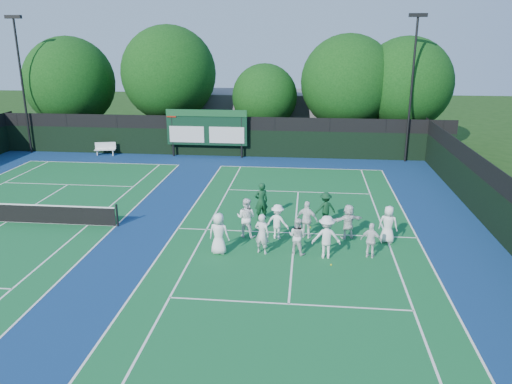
# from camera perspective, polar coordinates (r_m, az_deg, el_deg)

# --- Properties ---
(ground) EXTENTS (120.00, 120.00, 0.00)m
(ground) POSITION_cam_1_polar(r_m,az_deg,el_deg) (22.11, 4.36, -5.69)
(ground) COLOR #15330E
(ground) RESTS_ON ground
(court_apron) EXTENTS (34.00, 32.00, 0.01)m
(court_apron) POSITION_cam_1_polar(r_m,az_deg,el_deg) (23.92, -10.11, -4.09)
(court_apron) COLOR navy
(court_apron) RESTS_ON ground
(near_court) EXTENTS (11.05, 23.85, 0.01)m
(near_court) POSITION_cam_1_polar(r_m,az_deg,el_deg) (23.03, 4.44, -4.70)
(near_court) COLOR #12582B
(near_court) RESTS_ON ground
(left_court) EXTENTS (11.05, 23.85, 0.01)m
(left_court) POSITION_cam_1_polar(r_m,az_deg,el_deg) (27.20, -26.56, -3.05)
(left_court) COLOR #12582B
(left_court) RESTS_ON ground
(back_fence) EXTENTS (34.00, 0.08, 3.00)m
(back_fence) POSITION_cam_1_polar(r_m,az_deg,el_deg) (37.63, -3.99, 6.15)
(back_fence) COLOR black
(back_fence) RESTS_ON ground
(divider_fence_right) EXTENTS (0.08, 32.00, 3.00)m
(divider_fence_right) POSITION_cam_1_polar(r_m,az_deg,el_deg) (24.11, 26.44, -2.10)
(divider_fence_right) COLOR black
(divider_fence_right) RESTS_ON ground
(scoreboard) EXTENTS (6.00, 0.21, 3.55)m
(scoreboard) POSITION_cam_1_polar(r_m,az_deg,el_deg) (37.27, -5.68, 7.30)
(scoreboard) COLOR black
(scoreboard) RESTS_ON ground
(clubhouse) EXTENTS (18.00, 6.00, 4.00)m
(clubhouse) POSITION_cam_1_polar(r_m,az_deg,el_deg) (44.91, 2.86, 8.82)
(clubhouse) COLOR slate
(clubhouse) RESTS_ON ground
(light_pole_left) EXTENTS (1.20, 0.30, 10.12)m
(light_pole_left) POSITION_cam_1_polar(r_m,az_deg,el_deg) (42.03, -25.34, 12.55)
(light_pole_left) COLOR black
(light_pole_left) RESTS_ON ground
(light_pole_right) EXTENTS (1.20, 0.30, 10.12)m
(light_pole_right) POSITION_cam_1_polar(r_m,az_deg,el_deg) (36.80, 17.50, 12.93)
(light_pole_right) COLOR black
(light_pole_right) RESTS_ON ground
(tennis_net) EXTENTS (11.30, 0.10, 1.10)m
(tennis_net) POSITION_cam_1_polar(r_m,az_deg,el_deg) (27.05, -26.70, -2.09)
(tennis_net) COLOR black
(tennis_net) RESTS_ON ground
(bench) EXTENTS (1.59, 0.75, 0.97)m
(bench) POSITION_cam_1_polar(r_m,az_deg,el_deg) (39.70, -16.85, 4.81)
(bench) COLOR white
(bench) RESTS_ON ground
(tree_a) EXTENTS (7.31, 7.31, 8.72)m
(tree_a) POSITION_cam_1_polar(r_m,az_deg,el_deg) (44.57, -20.27, 11.46)
(tree_a) COLOR black
(tree_a) RESTS_ON ground
(tree_b) EXTENTS (7.54, 7.54, 9.58)m
(tree_b) POSITION_cam_1_polar(r_m,az_deg,el_deg) (41.55, -9.69, 12.93)
(tree_b) COLOR black
(tree_b) RESTS_ON ground
(tree_c) EXTENTS (5.16, 5.16, 6.66)m
(tree_c) POSITION_cam_1_polar(r_m,az_deg,el_deg) (40.34, 1.22, 10.66)
(tree_c) COLOR black
(tree_c) RESTS_ON ground
(tree_d) EXTENTS (7.28, 7.28, 8.92)m
(tree_d) POSITION_cam_1_polar(r_m,az_deg,el_deg) (40.20, 10.67, 11.99)
(tree_d) COLOR black
(tree_d) RESTS_ON ground
(tree_e) EXTENTS (7.06, 7.06, 8.73)m
(tree_e) POSITION_cam_1_polar(r_m,az_deg,el_deg) (40.78, 16.92, 11.52)
(tree_e) COLOR black
(tree_e) RESTS_ON ground
(tennis_ball_0) EXTENTS (0.07, 0.07, 0.07)m
(tennis_ball_0) POSITION_cam_1_polar(r_m,az_deg,el_deg) (23.20, -3.44, -4.44)
(tennis_ball_0) COLOR yellow
(tennis_ball_0) RESTS_ON ground
(tennis_ball_1) EXTENTS (0.07, 0.07, 0.07)m
(tennis_ball_1) POSITION_cam_1_polar(r_m,az_deg,el_deg) (23.70, 6.22, -4.04)
(tennis_ball_1) COLOR yellow
(tennis_ball_1) RESTS_ON ground
(tennis_ball_2) EXTENTS (0.07, 0.07, 0.07)m
(tennis_ball_2) POSITION_cam_1_polar(r_m,az_deg,el_deg) (20.07, 8.57, -8.23)
(tennis_ball_2) COLOR yellow
(tennis_ball_2) RESTS_ON ground
(tennis_ball_4) EXTENTS (0.07, 0.07, 0.07)m
(tennis_ball_4) POSITION_cam_1_polar(r_m,az_deg,el_deg) (23.25, 8.16, -4.54)
(tennis_ball_4) COLOR yellow
(tennis_ball_4) RESTS_ON ground
(player_front_0) EXTENTS (0.94, 0.69, 1.76)m
(player_front_0) POSITION_cam_1_polar(r_m,az_deg,el_deg) (20.64, -4.27, -4.76)
(player_front_0) COLOR white
(player_front_0) RESTS_ON ground
(player_front_1) EXTENTS (0.73, 0.60, 1.74)m
(player_front_1) POSITION_cam_1_polar(r_m,az_deg,el_deg) (20.59, 0.69, -4.81)
(player_front_1) COLOR silver
(player_front_1) RESTS_ON ground
(player_front_2) EXTENTS (0.94, 0.85, 1.57)m
(player_front_2) POSITION_cam_1_polar(r_m,az_deg,el_deg) (20.67, 4.73, -5.03)
(player_front_2) COLOR silver
(player_front_2) RESTS_ON ground
(player_front_3) EXTENTS (1.19, 0.72, 1.80)m
(player_front_3) POSITION_cam_1_polar(r_m,az_deg,el_deg) (20.39, 8.05, -5.12)
(player_front_3) COLOR white
(player_front_3) RESTS_ON ground
(player_front_4) EXTENTS (0.94, 0.66, 1.48)m
(player_front_4) POSITION_cam_1_polar(r_m,az_deg,el_deg) (20.79, 13.04, -5.43)
(player_front_4) COLOR white
(player_front_4) RESTS_ON ground
(player_back_0) EXTENTS (1.02, 0.88, 1.82)m
(player_back_0) POSITION_cam_1_polar(r_m,az_deg,el_deg) (22.28, -1.14, -2.94)
(player_back_0) COLOR white
(player_back_0) RESTS_ON ground
(player_back_1) EXTENTS (1.17, 0.91, 1.59)m
(player_back_1) POSITION_cam_1_polar(r_m,az_deg,el_deg) (22.12, 2.48, -3.41)
(player_back_1) COLOR white
(player_back_1) RESTS_ON ground
(player_back_2) EXTENTS (1.09, 0.73, 1.71)m
(player_back_2) POSITION_cam_1_polar(r_m,az_deg,el_deg) (22.29, 5.85, -3.17)
(player_back_2) COLOR white
(player_back_2) RESTS_ON ground
(player_back_3) EXTENTS (1.54, 0.97, 1.58)m
(player_back_3) POSITION_cam_1_polar(r_m,az_deg,el_deg) (22.51, 10.49, -3.34)
(player_back_3) COLOR white
(player_back_3) RESTS_ON ground
(player_back_4) EXTENTS (0.93, 0.73, 1.67)m
(player_back_4) POSITION_cam_1_polar(r_m,az_deg,el_deg) (22.44, 14.87, -3.60)
(player_back_4) COLOR white
(player_back_4) RESTS_ON ground
(coach_left) EXTENTS (0.81, 0.70, 1.88)m
(coach_left) POSITION_cam_1_polar(r_m,az_deg,el_deg) (24.34, 0.60, -1.08)
(coach_left) COLOR #103B1F
(coach_left) RESTS_ON ground
(coach_right) EXTENTS (1.18, 0.93, 1.60)m
(coach_right) POSITION_cam_1_polar(r_m,az_deg,el_deg) (24.01, 7.93, -1.87)
(coach_right) COLOR #0F371D
(coach_right) RESTS_ON ground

